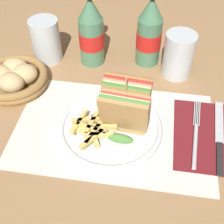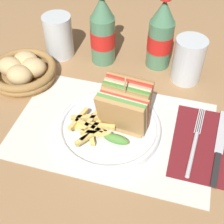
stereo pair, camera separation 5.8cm
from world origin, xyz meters
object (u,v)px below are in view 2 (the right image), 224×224
Objects in this scene: plate_main at (110,127)px; glass_far at (59,36)px; glass_near at (188,63)px; coke_bottle_far at (161,36)px; club_sandwich at (124,109)px; bread_basket at (23,71)px; fork at (194,146)px; knife at (219,147)px; coke_bottle_near at (103,32)px.

plate_main is 0.33m from glass_far.
coke_bottle_far is at bearing 152.55° from glass_near.
club_sandwich is (0.03, 0.01, 0.06)m from plate_main.
club_sandwich reaches higher than bread_basket.
coke_bottle_far is at bearing 77.47° from plate_main.
club_sandwich is 0.17m from fork.
club_sandwich is at bearing -174.02° from knife.
plate_main is 1.09× the size of knife.
fork is 1.14× the size of bread_basket.
coke_bottle_near and coke_bottle_far have the same top height.
fork is 0.94× the size of coke_bottle_far.
plate_main is at bearing -48.23° from glass_far.
coke_bottle_far is (0.03, 0.26, 0.02)m from club_sandwich.
club_sandwich is 0.79× the size of bread_basket.
knife is at bearing -26.46° from glass_far.
coke_bottle_near reaches higher than glass_far.
fork is at bearing -3.63° from club_sandwich.
coke_bottle_near is 1.78× the size of glass_near.
knife is at bearing -55.00° from coke_bottle_far.
glass_far is (-0.46, 0.23, 0.05)m from knife.
bread_basket is (-0.45, 0.11, 0.02)m from fork.
coke_bottle_far reaches higher than glass_near.
bread_basket is (-0.30, 0.10, -0.04)m from club_sandwich.
glass_near is (-0.05, 0.23, 0.04)m from fork.
coke_bottle_near is at bearing 142.14° from fork.
plate_main reaches higher than fork.
coke_bottle_far reaches higher than fork.
glass_near is 1.00× the size of glass_far.
club_sandwich reaches higher than glass_near.
coke_bottle_far reaches higher than knife.
fork is 0.47m from glass_far.
fork is at bearing -0.32° from plate_main.
glass_near reaches higher than bread_basket.
coke_bottle_far is 0.28m from glass_far.
fork is at bearing -78.80° from glass_near.
knife is at bearing 21.64° from fork.
knife is 0.32m from coke_bottle_far.
plate_main is 1.09× the size of coke_bottle_far.
bread_basket is (-0.05, -0.13, -0.03)m from glass_far.
bread_basket is at bearing 160.61° from club_sandwich.
glass_near is at bearing -2.11° from glass_far.
glass_near reaches higher than knife.
glass_near is at bearing -4.83° from coke_bottle_near.
glass_far is at bearing -177.09° from coke_bottle_near.
plate_main is 0.06m from club_sandwich.
club_sandwich is at bearing -63.49° from coke_bottle_near.
plate_main is 1.95× the size of glass_far.
glass_far is at bearing 153.07° from fork.
club_sandwich is 1.16× the size of glass_far.
fork is at bearing -31.12° from glass_far.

